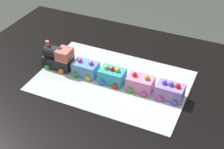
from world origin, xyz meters
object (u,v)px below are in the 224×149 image
Objects in this scene: cake_locomotive at (58,58)px; cake_car_flatbed_lavender at (170,91)px; cake_car_caboose_sky_blue at (86,69)px; dining_table at (116,106)px; cake_car_tanker_bubblegum at (140,83)px; cake_car_hopper_turquoise at (112,76)px.

cake_car_flatbed_lavender is (0.48, 0.00, -0.02)m from cake_locomotive.
cake_car_caboose_sky_blue and cake_car_flatbed_lavender have the same top height.
cake_locomotive is (-0.27, 0.01, 0.16)m from dining_table.
cake_car_flatbed_lavender reaches higher than dining_table.
cake_car_tanker_bubblegum is at bearing 8.58° from dining_table.
dining_table is 0.14m from cake_car_hopper_turquoise.
cake_car_tanker_bubblegum is at bearing 0.00° from cake_car_caboose_sky_blue.
cake_car_flatbed_lavender is (0.24, 0.00, 0.00)m from cake_car_hopper_turquoise.
cake_locomotive is 0.37m from cake_car_tanker_bubblegum.
cake_car_hopper_turquoise is at bearing 0.00° from cake_locomotive.
cake_car_caboose_sky_blue is 1.00× the size of cake_car_flatbed_lavender.
cake_car_flatbed_lavender is at bearing 0.00° from cake_car_hopper_turquoise.
cake_car_hopper_turquoise reaches higher than dining_table.
dining_table is at bearing -33.31° from cake_car_hopper_turquoise.
cake_car_caboose_sky_blue is 0.12m from cake_car_hopper_turquoise.
cake_locomotive reaches higher than cake_car_caboose_sky_blue.
cake_car_caboose_sky_blue is at bearing 180.00° from cake_car_tanker_bubblegum.
cake_locomotive is 1.40× the size of cake_car_caboose_sky_blue.
cake_car_tanker_bubblegum is 0.12m from cake_car_flatbed_lavender.
cake_car_hopper_turquoise is at bearing 0.00° from cake_car_caboose_sky_blue.
dining_table is 0.17m from cake_car_tanker_bubblegum.
cake_car_flatbed_lavender is (0.21, 0.01, 0.14)m from dining_table.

